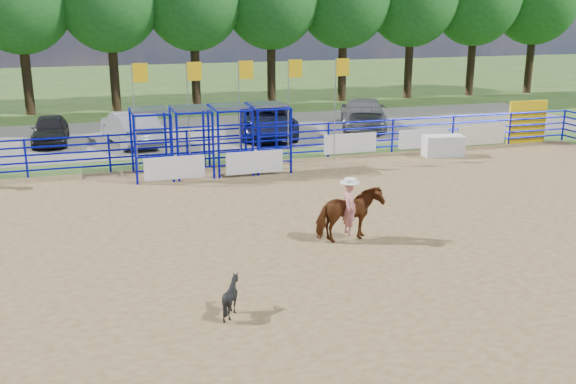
% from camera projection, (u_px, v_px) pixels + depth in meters
% --- Properties ---
extents(ground, '(120.00, 120.00, 0.00)m').
position_uv_depth(ground, '(354.00, 243.00, 17.40)').
color(ground, '#3F5B24').
rests_on(ground, ground).
extents(arena_dirt, '(30.00, 20.00, 0.02)m').
position_uv_depth(arena_dirt, '(354.00, 243.00, 17.40)').
color(arena_dirt, olive).
rests_on(arena_dirt, ground).
extents(gravel_strip, '(40.00, 10.00, 0.01)m').
position_uv_depth(gravel_strip, '(226.00, 132.00, 33.01)').
color(gravel_strip, '#67645B').
rests_on(gravel_strip, ground).
extents(announcer_table, '(1.78, 1.03, 0.89)m').
position_uv_depth(announcer_table, '(443.00, 146.00, 27.40)').
color(announcer_table, silver).
rests_on(announcer_table, arena_dirt).
extents(horse_and_rider, '(1.85, 0.97, 2.49)m').
position_uv_depth(horse_and_rider, '(349.00, 210.00, 17.27)').
color(horse_and_rider, '#5F2F13').
rests_on(horse_and_rider, arena_dirt).
extents(calf, '(0.89, 0.84, 0.79)m').
position_uv_depth(calf, '(231.00, 297.00, 13.21)').
color(calf, black).
rests_on(calf, arena_dirt).
extents(car_a, '(1.65, 3.93, 1.33)m').
position_uv_depth(car_a, '(50.00, 130.00, 29.93)').
color(car_a, black).
rests_on(car_a, gravel_strip).
extents(car_b, '(2.68, 5.10, 1.60)m').
position_uv_depth(car_b, '(130.00, 127.00, 29.76)').
color(car_b, gray).
rests_on(car_b, gravel_strip).
extents(car_c, '(3.69, 6.19, 1.61)m').
position_uv_depth(car_c, '(267.00, 120.00, 31.70)').
color(car_c, black).
rests_on(car_c, gravel_strip).
extents(car_d, '(4.08, 6.02, 1.62)m').
position_uv_depth(car_d, '(363.00, 113.00, 33.72)').
color(car_d, '#5A5A5C').
rests_on(car_d, gravel_strip).
extents(perimeter_fence, '(30.10, 20.10, 1.50)m').
position_uv_depth(perimeter_fence, '(355.00, 217.00, 17.19)').
color(perimeter_fence, '#080DB8').
rests_on(perimeter_fence, ground).
extents(chute_assembly, '(19.32, 2.41, 4.20)m').
position_uv_depth(chute_assembly, '(220.00, 140.00, 24.63)').
color(chute_assembly, '#080DB8').
rests_on(chute_assembly, ground).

